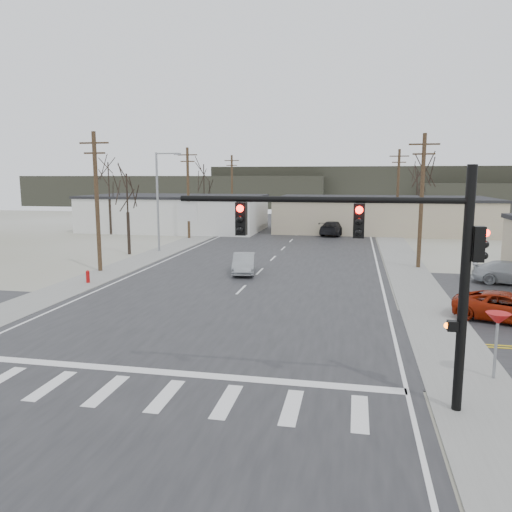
{
  "coord_description": "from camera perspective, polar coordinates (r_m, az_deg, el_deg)",
  "views": [
    {
      "loc": [
        6.69,
        -20.94,
        6.87
      ],
      "look_at": [
        1.47,
        5.26,
        2.6
      ],
      "focal_mm": 35.0,
      "sensor_mm": 36.0,
      "label": 1
    }
  ],
  "objects": [
    {
      "name": "main_road",
      "position": [
        37.19,
        0.71,
        -1.53
      ],
      "size": [
        18.0,
        110.0,
        0.05
      ],
      "primitive_type": "cube",
      "color": "black",
      "rests_on": "ground"
    },
    {
      "name": "upole_left_c",
      "position": [
        56.0,
        -7.76,
        7.31
      ],
      "size": [
        2.2,
        0.3,
        10.0
      ],
      "color": "#4E3D24",
      "rests_on": "ground"
    },
    {
      "name": "car_far_a",
      "position": [
        59.33,
        9.02,
        3.19
      ],
      "size": [
        3.89,
        6.32,
        1.71
      ],
      "primitive_type": "imported",
      "rotation": [
        0.0,
        0.0,
        2.87
      ],
      "color": "black",
      "rests_on": "main_road"
    },
    {
      "name": "hill_left",
      "position": [
        120.44,
        -9.07,
        7.36
      ],
      "size": [
        70.0,
        18.0,
        7.0
      ],
      "primitive_type": "cube",
      "color": "#333026",
      "rests_on": "ground"
    },
    {
      "name": "upole_left_d",
      "position": [
        75.19,
        -2.77,
        7.81
      ],
      "size": [
        2.2,
        0.3,
        10.0
      ],
      "color": "#4E3D24",
      "rests_on": "ground"
    },
    {
      "name": "tree_right_mid",
      "position": [
        47.31,
        18.48,
        7.48
      ],
      "size": [
        3.74,
        3.74,
        8.33
      ],
      "color": "#2E231C",
      "rests_on": "ground"
    },
    {
      "name": "sidewalk_right",
      "position": [
        41.69,
        16.49,
        -0.74
      ],
      "size": [
        3.0,
        90.0,
        0.06
      ],
      "primitive_type": "cube",
      "color": "gray",
      "rests_on": "ground"
    },
    {
      "name": "traffic_signal_mast",
      "position": [
        14.95,
        15.75,
        0.29
      ],
      "size": [
        8.95,
        0.43,
        7.2
      ],
      "color": "black",
      "rests_on": "ground"
    },
    {
      "name": "cross_road",
      "position": [
        23.03,
        -6.23,
        -8.28
      ],
      "size": [
        90.0,
        10.0,
        0.04
      ],
      "primitive_type": "cube",
      "color": "black",
      "rests_on": "ground"
    },
    {
      "name": "tree_right_far",
      "position": [
        73.43,
        17.92,
        7.64
      ],
      "size": [
        3.52,
        3.52,
        7.84
      ],
      "color": "#2E231C",
      "rests_on": "ground"
    },
    {
      "name": "upole_left_b",
      "position": [
        37.67,
        -17.73,
        6.15
      ],
      "size": [
        2.2,
        0.3,
        10.0
      ],
      "color": "#4E3D24",
      "rests_on": "ground"
    },
    {
      "name": "car_parked_red",
      "position": [
        26.65,
        26.82,
        -5.27
      ],
      "size": [
        5.38,
        3.89,
        1.36
      ],
      "primitive_type": "imported",
      "rotation": [
        0.0,
        0.0,
        1.2
      ],
      "color": "maroon",
      "rests_on": "parking_lot"
    },
    {
      "name": "fire_hydrant",
      "position": [
        34.12,
        -18.67,
        -2.25
      ],
      "size": [
        0.24,
        0.24,
        0.87
      ],
      "color": "#A50C0C",
      "rests_on": "ground"
    },
    {
      "name": "ground",
      "position": [
        23.03,
        -6.22,
        -8.33
      ],
      "size": [
        140.0,
        140.0,
        0.0
      ],
      "primitive_type": "plane",
      "color": "beige",
      "rests_on": "ground"
    },
    {
      "name": "car_far_b",
      "position": [
        78.16,
        4.49,
        4.52
      ],
      "size": [
        1.63,
        3.87,
        1.31
      ],
      "primitive_type": "imported",
      "rotation": [
        0.0,
        0.0,
        0.02
      ],
      "color": "black",
      "rests_on": "main_road"
    },
    {
      "name": "tree_left_mid",
      "position": [
        61.98,
        -16.48,
        8.17
      ],
      "size": [
        3.96,
        3.96,
        8.82
      ],
      "color": "#2E231C",
      "rests_on": "ground"
    },
    {
      "name": "upole_right_a",
      "position": [
        39.27,
        18.4,
        6.22
      ],
      "size": [
        2.2,
        0.3,
        10.0
      ],
      "color": "#4E3D24",
      "rests_on": "ground"
    },
    {
      "name": "building_right_far",
      "position": [
        65.2,
        14.19,
        4.66
      ],
      "size": [
        26.3,
        14.3,
        4.3
      ],
      "color": "tan",
      "rests_on": "ground"
    },
    {
      "name": "upole_right_b",
      "position": [
        61.15,
        15.9,
        7.19
      ],
      "size": [
        2.2,
        0.3,
        10.0
      ],
      "color": "#4E3D24",
      "rests_on": "ground"
    },
    {
      "name": "yield_sign",
      "position": [
        18.72,
        25.91,
        -6.72
      ],
      "size": [
        0.8,
        0.8,
        2.35
      ],
      "color": "gray",
      "rests_on": "ground"
    },
    {
      "name": "hill_center",
      "position": [
        117.26,
        15.46,
        7.6
      ],
      "size": [
        80.0,
        18.0,
        9.0
      ],
      "primitive_type": "cube",
      "color": "#333026",
      "rests_on": "ground"
    },
    {
      "name": "sedan_crossing",
      "position": [
        35.52,
        -1.4,
        -0.84
      ],
      "size": [
        2.24,
        4.5,
        1.42
      ],
      "primitive_type": "imported",
      "rotation": [
        0.0,
        0.0,
        0.18
      ],
      "color": "gray",
      "rests_on": "main_road"
    },
    {
      "name": "tree_left_near",
      "position": [
        45.46,
        -14.51,
        6.72
      ],
      "size": [
        3.3,
        3.3,
        7.35
      ],
      "color": "#2E231C",
      "rests_on": "ground"
    },
    {
      "name": "streetlight_main",
      "position": [
        46.4,
        -10.97,
        6.71
      ],
      "size": [
        2.4,
        0.25,
        9.0
      ],
      "color": "gray",
      "rests_on": "ground"
    },
    {
      "name": "sidewalk_left",
      "position": [
        44.97,
        -11.5,
        0.15
      ],
      "size": [
        3.0,
        90.0,
        0.06
      ],
      "primitive_type": "cube",
      "color": "gray",
      "rests_on": "ground"
    },
    {
      "name": "building_left_far",
      "position": [
        65.19,
        -9.17,
        4.9
      ],
      "size": [
        22.3,
        12.3,
        4.5
      ],
      "color": "silver",
      "rests_on": "ground"
    },
    {
      "name": "tree_left_far",
      "position": [
        70.07,
        -5.98,
        8.55
      ],
      "size": [
        3.96,
        3.96,
        8.82
      ],
      "color": "#2E231C",
      "rests_on": "ground"
    }
  ]
}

